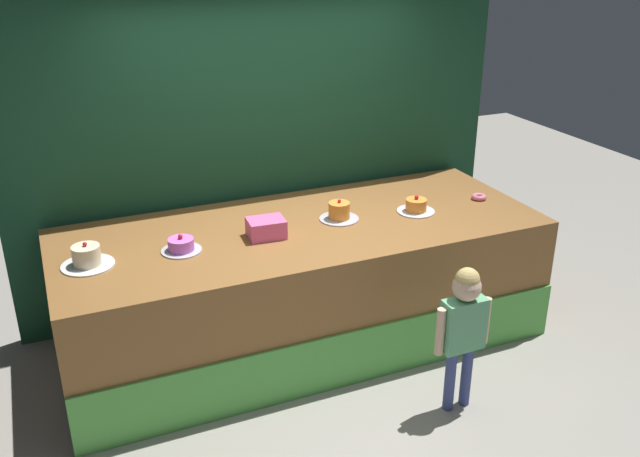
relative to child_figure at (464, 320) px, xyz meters
The scene contains 10 objects.
ground_plane 1.04m from the child_figure, 140.92° to the left, with size 12.00×12.00×0.00m, color gray.
stage_platform 1.35m from the child_figure, 117.52° to the left, with size 3.54×1.40×0.95m.
curtain_backdrop 2.20m from the child_figure, 107.34° to the left, with size 4.06×0.08×2.80m, color #19472D.
child_figure is the anchor object (origin of this frame).
pink_box 1.49m from the child_figure, 129.59° to the left, with size 0.26×0.20×0.13m, color pink.
donut 1.47m from the child_figure, 51.97° to the left, with size 0.12×0.12×0.04m, color pink.
cake_far_left 2.43m from the child_figure, 151.91° to the left, with size 0.34×0.34×0.17m.
cake_center_left 1.91m from the child_figure, 143.84° to the left, with size 0.27×0.27×0.12m.
cake_center_right 1.28m from the child_figure, 104.88° to the left, with size 0.29×0.29×0.16m.
cake_far_right 1.18m from the child_figure, 75.52° to the left, with size 0.29×0.29×0.14m.
Camera 1 is at (-1.70, -3.59, 2.92)m, focal length 38.57 mm.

